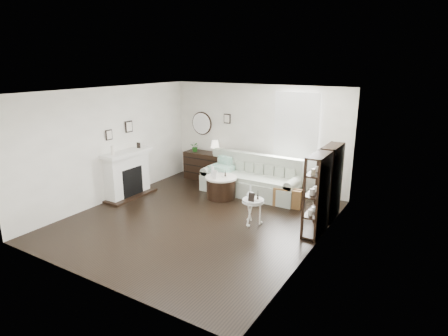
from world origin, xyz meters
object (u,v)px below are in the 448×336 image
Objects in this scene: sofa at (252,181)px; dresser at (205,166)px; pedestal_table at (253,201)px; drum_table at (221,187)px.

dresser is (-1.69, 0.39, 0.07)m from sofa.
sofa is 2.16× the size of dresser.
pedestal_table is (0.89, -1.67, 0.17)m from sofa.
drum_table is at bearing -41.77° from dresser.
dresser is 2.15× the size of pedestal_table.
dresser is 1.50× the size of drum_table.
pedestal_table is at bearing -38.63° from dresser.
sofa is 3.24× the size of drum_table.
dresser is at bearing 166.95° from sofa.
drum_table is at bearing -126.00° from sofa.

